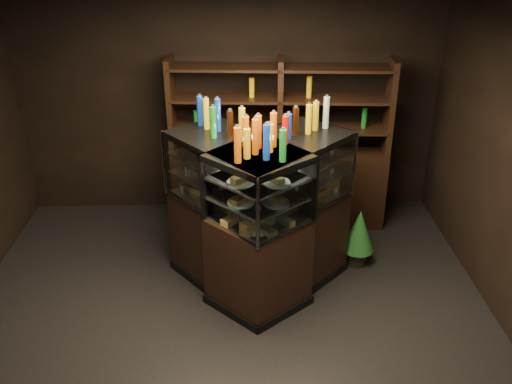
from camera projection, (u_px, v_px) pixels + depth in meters
ground at (229, 330)px, 5.20m from camera, size 5.00×5.00×0.00m
room_shell at (224, 130)px, 4.34m from camera, size 5.02×5.02×3.01m
display_case at (259, 241)px, 5.60m from camera, size 1.90×1.57×1.57m
food_display at (259, 184)px, 5.32m from camera, size 1.43×1.11×0.48m
bottles_top at (259, 128)px, 5.08m from camera, size 1.25×0.97×0.30m
potted_conifer at (359, 230)px, 6.02m from camera, size 0.34×0.34×0.72m
back_shelving at (279, 176)px, 6.78m from camera, size 2.53×0.57×2.00m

